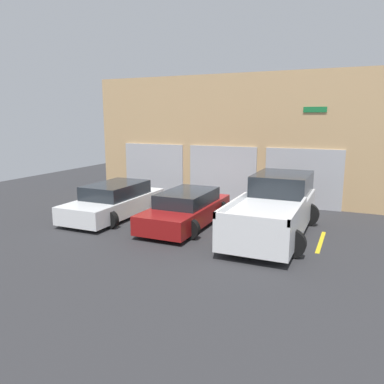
{
  "coord_description": "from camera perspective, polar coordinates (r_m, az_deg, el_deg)",
  "views": [
    {
      "loc": [
        5.35,
        -12.93,
        3.7
      ],
      "look_at": [
        0.0,
        -0.87,
        1.1
      ],
      "focal_mm": 35.0,
      "sensor_mm": 36.0,
      "label": 1
    }
  ],
  "objects": [
    {
      "name": "parking_stripe_centre",
      "position": [
        12.74,
        5.33,
        -5.78
      ],
      "size": [
        0.12,
        2.2,
        0.01
      ],
      "primitive_type": "cube",
      "color": "gold",
      "rests_on": "ground"
    },
    {
      "name": "shophouse_building",
      "position": [
        17.11,
        5.68,
        7.89
      ],
      "size": [
        13.3,
        0.68,
        5.61
      ],
      "color": "tan",
      "rests_on": "ground"
    },
    {
      "name": "pickup_truck",
      "position": [
        12.45,
        12.49,
        -2.37
      ],
      "size": [
        2.56,
        5.48,
        1.82
      ],
      "color": "white",
      "rests_on": "ground"
    },
    {
      "name": "sedan_side",
      "position": [
        13.15,
        -0.84,
        -2.6
      ],
      "size": [
        2.16,
        4.45,
        1.21
      ],
      "color": "maroon",
      "rests_on": "ground"
    },
    {
      "name": "ground_plane",
      "position": [
        14.48,
        1.39,
        -3.67
      ],
      "size": [
        28.0,
        28.0,
        0.0
      ],
      "primitive_type": "plane",
      "color": "#2D2D30"
    },
    {
      "name": "parking_stripe_far_left",
      "position": [
        15.66,
        -16.13,
        -2.96
      ],
      "size": [
        0.12,
        2.2,
        0.01
      ],
      "primitive_type": "cube",
      "color": "gold",
      "rests_on": "ground"
    },
    {
      "name": "sedan_white",
      "position": [
        14.64,
        -11.63,
        -1.33
      ],
      "size": [
        2.21,
        4.6,
        1.27
      ],
      "color": "white",
      "rests_on": "ground"
    },
    {
      "name": "parking_stripe_left",
      "position": [
        13.95,
        -6.54,
        -4.3
      ],
      "size": [
        0.12,
        2.2,
        0.01
      ],
      "primitive_type": "cube",
      "color": "gold",
      "rests_on": "ground"
    },
    {
      "name": "parking_stripe_right",
      "position": [
        12.17,
        19.03,
        -7.17
      ],
      "size": [
        0.12,
        2.2,
        0.01
      ],
      "primitive_type": "cube",
      "color": "gold",
      "rests_on": "ground"
    }
  ]
}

